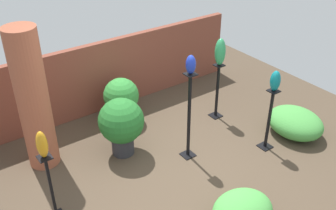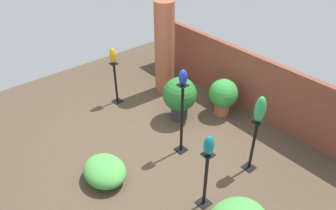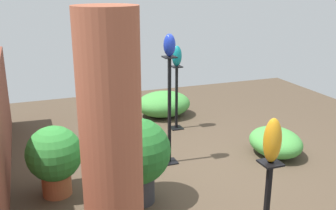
% 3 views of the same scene
% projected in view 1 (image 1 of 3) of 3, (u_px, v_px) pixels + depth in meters
% --- Properties ---
extents(ground_plane, '(8.00, 8.00, 0.00)m').
position_uv_depth(ground_plane, '(179.00, 174.00, 5.83)').
color(ground_plane, '#4C3D2D').
extents(brick_wall_back, '(5.60, 0.12, 1.32)m').
position_uv_depth(brick_wall_back, '(102.00, 77.00, 7.12)').
color(brick_wall_back, brown).
rests_on(brick_wall_back, ground).
extents(brick_pillar, '(0.45, 0.45, 2.18)m').
position_uv_depth(brick_pillar, '(33.00, 101.00, 5.53)').
color(brick_pillar, '#9E5138').
rests_on(brick_pillar, ground).
extents(pedestal_teal, '(0.20, 0.20, 1.05)m').
position_uv_depth(pedestal_teal, '(269.00, 122.00, 6.16)').
color(pedestal_teal, black).
rests_on(pedestal_teal, ground).
extents(pedestal_amber, '(0.20, 0.20, 0.98)m').
position_uv_depth(pedestal_amber, '(52.00, 191.00, 4.89)').
color(pedestal_amber, black).
rests_on(pedestal_amber, ground).
extents(pedestal_cobalt, '(0.20, 0.20, 1.44)m').
position_uv_depth(pedestal_cobalt, '(189.00, 120.00, 5.88)').
color(pedestal_cobalt, black).
rests_on(pedestal_cobalt, ground).
extents(pedestal_jade, '(0.20, 0.20, 1.03)m').
position_uv_depth(pedestal_jade, '(217.00, 94.00, 6.97)').
color(pedestal_jade, black).
rests_on(pedestal_jade, ground).
extents(art_vase_teal, '(0.15, 0.16, 0.32)m').
position_uv_depth(art_vase_teal, '(275.00, 81.00, 5.78)').
color(art_vase_teal, '#0F727A').
rests_on(art_vase_teal, pedestal_teal).
extents(art_vase_amber, '(0.13, 0.14, 0.36)m').
position_uv_depth(art_vase_amber, '(42.00, 145.00, 4.52)').
color(art_vase_amber, orange).
rests_on(art_vase_amber, pedestal_amber).
extents(art_vase_cobalt, '(0.14, 0.15, 0.28)m').
position_uv_depth(art_vase_cobalt, '(191.00, 65.00, 5.41)').
color(art_vase_cobalt, '#192D9E').
rests_on(art_vase_cobalt, pedestal_cobalt).
extents(art_vase_jade, '(0.18, 0.19, 0.48)m').
position_uv_depth(art_vase_jade, '(220.00, 52.00, 6.56)').
color(art_vase_jade, '#2D9356').
rests_on(art_vase_jade, pedestal_jade).
extents(potted_plant_mid_right, '(0.71, 0.71, 0.95)m').
position_uv_depth(potted_plant_mid_right, '(121.00, 123.00, 6.00)').
color(potted_plant_mid_right, '#2D2D33').
rests_on(potted_plant_mid_right, ground).
extents(potted_plant_back_center, '(0.62, 0.62, 0.82)m').
position_uv_depth(potted_plant_back_center, '(121.00, 97.00, 6.86)').
color(potted_plant_back_center, '#B25B38').
rests_on(potted_plant_back_center, ground).
extents(foliage_bed_east, '(0.82, 0.97, 0.45)m').
position_uv_depth(foliage_bed_east, '(295.00, 123.00, 6.62)').
color(foliage_bed_east, '#479942').
rests_on(foliage_bed_east, ground).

